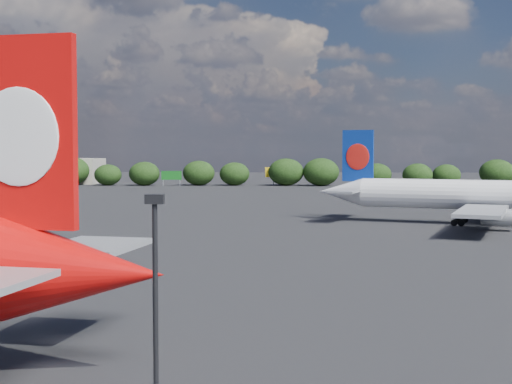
{
  "coord_description": "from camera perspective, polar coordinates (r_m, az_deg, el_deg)",
  "views": [
    {
      "loc": [
        18.43,
        -32.53,
        10.62
      ],
      "look_at": [
        16.0,
        12.0,
        8.0
      ],
      "focal_mm": 50.0,
      "sensor_mm": 36.0,
      "label": 1
    }
  ],
  "objects": [
    {
      "name": "ground",
      "position": [
        94.94,
        -8.1,
        -3.09
      ],
      "size": [
        500.0,
        500.0,
        0.0
      ],
      "primitive_type": "plane",
      "color": "black",
      "rests_on": "ground"
    },
    {
      "name": "china_southern_airliner",
      "position": [
        105.83,
        16.41,
        -0.28
      ],
      "size": [
        40.76,
        39.15,
        13.65
      ],
      "color": "white",
      "rests_on": "ground"
    },
    {
      "name": "apron_lamp_post",
      "position": [
        21.69,
        -8.03,
        -10.88
      ],
      "size": [
        0.55,
        0.3,
        9.33
      ],
      "color": "black",
      "rests_on": "ground"
    },
    {
      "name": "terminal_building",
      "position": [
        239.62,
        -17.26,
        1.63
      ],
      "size": [
        42.0,
        16.0,
        8.0
      ],
      "color": "#9F9989",
      "rests_on": "ground"
    },
    {
      "name": "highway_sign",
      "position": [
        211.82,
        -6.78,
        1.31
      ],
      "size": [
        6.0,
        0.3,
        4.5
      ],
      "color": "#13611A",
      "rests_on": "ground"
    },
    {
      "name": "billboard_yellow",
      "position": [
        214.73,
        1.41,
        1.56
      ],
      "size": [
        5.0,
        0.3,
        5.5
      ],
      "color": "yellow",
      "rests_on": "ground"
    },
    {
      "name": "horizon_treeline",
      "position": [
        214.22,
        -2.67,
        1.59
      ],
      "size": [
        211.17,
        15.3,
        9.14
      ],
      "color": "black",
      "rests_on": "ground"
    }
  ]
}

